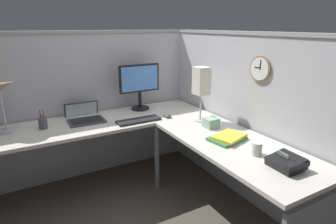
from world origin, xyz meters
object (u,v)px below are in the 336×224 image
object	(u,v)px
monitor	(140,83)
wall_clock	(261,69)
laptop	(84,117)
office_phone	(287,163)
desk_lamp_paper	(201,83)
tissue_box	(211,123)
keyboard	(139,120)
desk_lamp_dome	(0,91)
book_stack	(228,138)
computer_mouse	(168,116)
pen_cup	(43,123)
coffee_mug	(256,149)

from	to	relation	value
monitor	wall_clock	bearing A→B (deg)	-61.20
laptop	office_phone	bearing A→B (deg)	-61.41
desk_lamp_paper	tissue_box	world-z (taller)	desk_lamp_paper
keyboard	desk_lamp_dome	xyz separation A→B (m)	(-1.13, 0.33, 0.35)
keyboard	desk_lamp_dome	distance (m)	1.23
laptop	keyboard	xyz separation A→B (m)	(0.44, -0.34, -0.01)
book_stack	wall_clock	world-z (taller)	wall_clock
desk_lamp_dome	book_stack	world-z (taller)	desk_lamp_dome
tissue_box	monitor	bearing A→B (deg)	110.96
computer_mouse	office_phone	world-z (taller)	office_phone
computer_mouse	tissue_box	distance (m)	0.49
keyboard	office_phone	xyz separation A→B (m)	(0.47, -1.34, 0.03)
computer_mouse	pen_cup	bearing A→B (deg)	166.40
laptop	desk_lamp_dome	size ratio (longest dim) A/B	0.87
monitor	desk_lamp_dome	size ratio (longest dim) A/B	1.12
office_phone	monitor	bearing A→B (deg)	99.34
office_phone	coffee_mug	xyz separation A→B (m)	(-0.02, 0.24, 0.01)
office_phone	keyboard	bearing A→B (deg)	109.30
office_phone	coffee_mug	bearing A→B (deg)	95.46
desk_lamp_dome	tissue_box	bearing A→B (deg)	-26.15
laptop	desk_lamp_dome	distance (m)	0.76
monitor	book_stack	bearing A→B (deg)	-77.44
desk_lamp_dome	tissue_box	size ratio (longest dim) A/B	3.71
laptop	desk_lamp_dome	xyz separation A→B (m)	(-0.68, -0.01, 0.34)
keyboard	coffee_mug	bearing A→B (deg)	-67.77
keyboard	wall_clock	distance (m)	1.22
laptop	pen_cup	size ratio (longest dim) A/B	2.16
desk_lamp_paper	wall_clock	bearing A→B (deg)	-59.47
desk_lamp_dome	coffee_mug	size ratio (longest dim) A/B	4.64
monitor	office_phone	world-z (taller)	monitor
pen_cup	laptop	bearing A→B (deg)	12.53
monitor	pen_cup	size ratio (longest dim) A/B	2.78
monitor	tissue_box	bearing A→B (deg)	-69.04
desk_lamp_paper	keyboard	bearing A→B (deg)	151.97
pen_cup	tissue_box	xyz separation A→B (m)	(1.35, -0.72, -0.01)
keyboard	computer_mouse	bearing A→B (deg)	-5.12
desk_lamp_dome	book_stack	bearing A→B (deg)	-35.36
laptop	computer_mouse	distance (m)	0.83
wall_clock	book_stack	bearing A→B (deg)	-172.32
coffee_mug	computer_mouse	bearing A→B (deg)	97.35
coffee_mug	tissue_box	xyz separation A→B (m)	(0.07, 0.62, -0.00)
keyboard	desk_lamp_paper	bearing A→B (deg)	-27.95
computer_mouse	pen_cup	size ratio (longest dim) A/B	0.58
computer_mouse	tissue_box	xyz separation A→B (m)	(0.21, -0.45, 0.03)
keyboard	wall_clock	world-z (taller)	wall_clock
laptop	wall_clock	world-z (taller)	wall_clock
tissue_box	wall_clock	size ratio (longest dim) A/B	0.55
wall_clock	computer_mouse	bearing A→B (deg)	124.72
desk_lamp_dome	tissue_box	world-z (taller)	desk_lamp_dome
office_phone	laptop	bearing A→B (deg)	118.59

